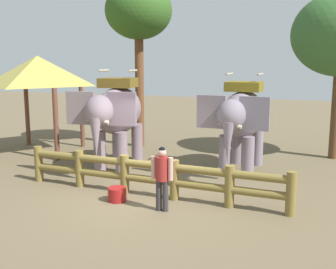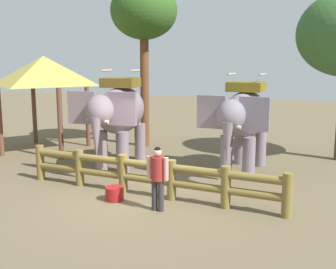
% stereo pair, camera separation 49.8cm
% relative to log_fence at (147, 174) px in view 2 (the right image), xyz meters
% --- Properties ---
extents(ground_plane, '(60.00, 60.00, 0.00)m').
position_rel_log_fence_xyz_m(ground_plane, '(-0.00, -0.28, -0.60)').
color(ground_plane, brown).
extents(log_fence, '(7.50, 0.74, 1.05)m').
position_rel_log_fence_xyz_m(log_fence, '(0.00, 0.00, 0.00)').
color(log_fence, olive).
rests_on(log_fence, ground).
extents(elephant_near_left, '(2.17, 3.85, 3.26)m').
position_rel_log_fence_xyz_m(elephant_near_left, '(-2.13, 2.48, 1.23)').
color(elephant_near_left, slate).
rests_on(elephant_near_left, ground).
extents(elephant_center, '(2.10, 3.68, 3.16)m').
position_rel_log_fence_xyz_m(elephant_center, '(1.89, 3.25, 1.17)').
color(elephant_center, slate).
rests_on(elephant_center, ground).
extents(tourist_woman_in_black, '(0.55, 0.31, 1.57)m').
position_rel_log_fence_xyz_m(tourist_woman_in_black, '(0.71, -0.92, 0.30)').
color(tourist_woman_in_black, '#322E32').
rests_on(tourist_woman_in_black, ground).
extents(thatched_shelter, '(3.78, 3.78, 3.73)m').
position_rel_log_fence_xyz_m(thatched_shelter, '(-6.02, 3.72, 2.51)').
color(thatched_shelter, brown).
rests_on(thatched_shelter, ground).
extents(tree_back_center, '(2.68, 2.68, 6.64)m').
position_rel_log_fence_xyz_m(tree_back_center, '(-2.76, 5.97, 4.79)').
color(tree_back_center, brown).
rests_on(tree_back_center, ground).
extents(feed_bucket, '(0.47, 0.47, 0.35)m').
position_rel_log_fence_xyz_m(feed_bucket, '(-0.62, -0.64, -0.43)').
color(feed_bucket, maroon).
rests_on(feed_bucket, ground).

